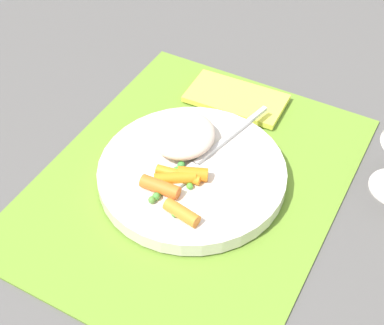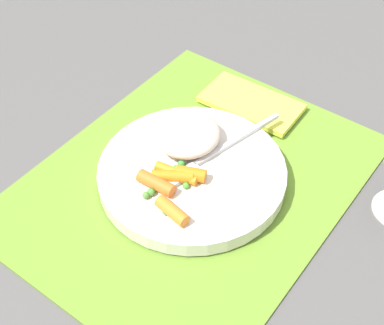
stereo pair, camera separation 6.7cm
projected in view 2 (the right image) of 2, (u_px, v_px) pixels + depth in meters
The scene contains 8 objects.
ground_plane at pixel (192, 182), 0.70m from camera, with size 2.40×2.40×0.00m, color #565451.
placemat at pixel (192, 181), 0.70m from camera, with size 0.44×0.35×0.01m, color olive.
plate at pixel (192, 174), 0.69m from camera, with size 0.23×0.23×0.02m, color silver.
rice_mound at pixel (188, 135), 0.70m from camera, with size 0.09×0.08×0.03m, color beige.
carrot_portion at pixel (173, 184), 0.66m from camera, with size 0.08×0.09×0.02m.
pea_scatter at pixel (168, 185), 0.66m from camera, with size 0.08×0.04×0.01m.
fork at pixel (212, 154), 0.70m from camera, with size 0.18×0.05×0.01m.
napkin at pixel (251, 103), 0.79m from camera, with size 0.07×0.14×0.01m, color #EAE54C.
Camera 2 is at (0.38, 0.28, 0.52)m, focal length 52.95 mm.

